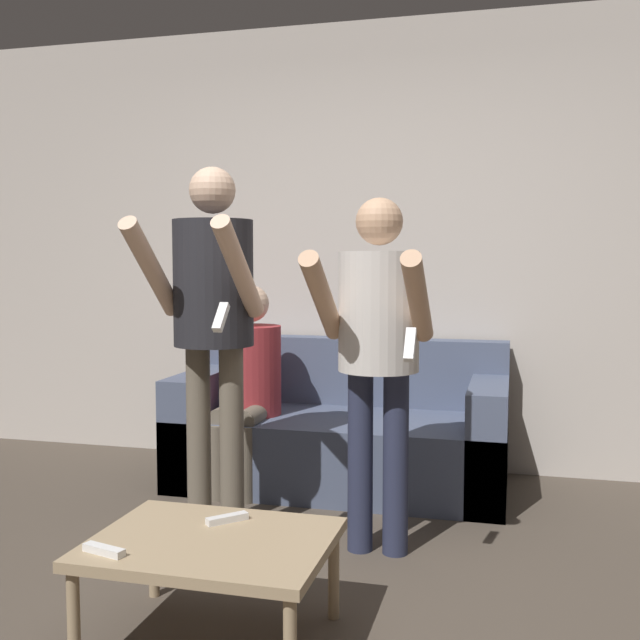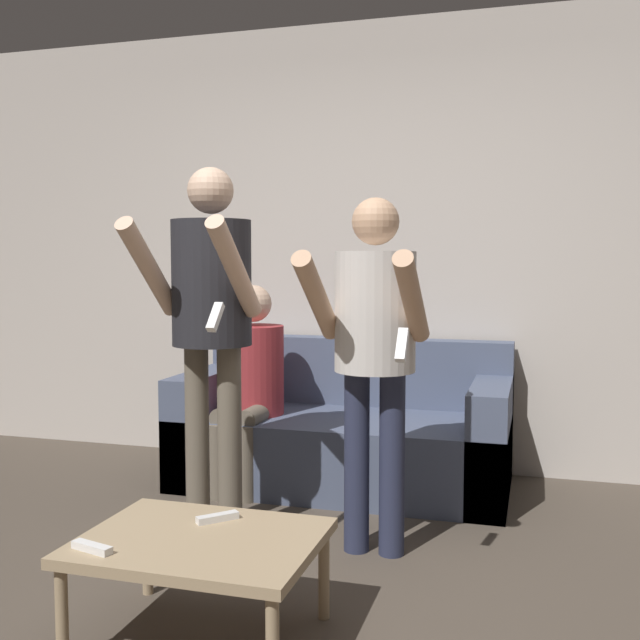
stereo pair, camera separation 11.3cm
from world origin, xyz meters
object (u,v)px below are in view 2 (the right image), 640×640
at_px(person_seated, 250,377).
at_px(remote_near, 92,548).
at_px(couch, 345,436).
at_px(remote_far, 218,518).
at_px(coffee_table, 200,548).
at_px(person_standing_left, 211,306).
at_px(person_standing_right, 374,334).

height_order(person_seated, remote_near, person_seated).
distance_m(couch, remote_far, 1.70).
xyz_separation_m(couch, remote_near, (-0.29, -2.06, 0.09)).
xyz_separation_m(remote_near, remote_far, (0.26, 0.36, 0.00)).
bearing_deg(coffee_table, remote_near, -142.44).
bearing_deg(person_standing_left, coffee_table, -67.84).
bearing_deg(couch, remote_near, -97.88).
distance_m(person_standing_left, remote_near, 1.30).
distance_m(person_standing_right, person_seated, 1.22).
bearing_deg(person_standing_left, couch, 68.68).
bearing_deg(couch, person_standing_right, -68.70).
height_order(person_standing_left, person_seated, person_standing_left).
xyz_separation_m(coffee_table, remote_near, (-0.27, -0.21, 0.05)).
xyz_separation_m(person_standing_left, remote_far, (0.36, -0.74, -0.69)).
bearing_deg(person_standing_right, coffee_table, -113.73).
relative_size(coffee_table, remote_near, 5.03).
height_order(coffee_table, remote_far, remote_far).
height_order(person_standing_right, coffee_table, person_standing_right).
bearing_deg(remote_far, couch, 89.30).
distance_m(couch, person_seated, 0.63).
xyz_separation_m(person_seated, remote_far, (0.48, -1.51, -0.25)).
xyz_separation_m(person_seated, remote_near, (0.21, -1.87, -0.25)).
height_order(person_standing_left, remote_near, person_standing_left).
bearing_deg(remote_near, couch, 82.12).
distance_m(person_standing_left, person_seated, 0.90).
height_order(person_seated, remote_far, person_seated).
relative_size(couch, person_standing_left, 1.09).
bearing_deg(coffee_table, person_standing_left, 112.16).
relative_size(coffee_table, remote_far, 5.82).
distance_m(person_standing_left, coffee_table, 1.22).
height_order(person_standing_left, person_standing_right, person_standing_left).
height_order(remote_near, remote_far, same).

